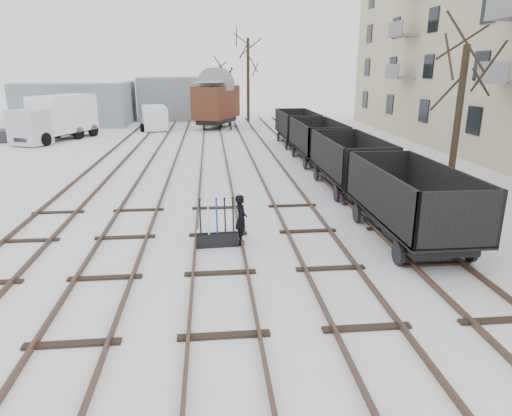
{
  "coord_description": "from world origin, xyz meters",
  "views": [
    {
      "loc": [
        -0.15,
        -11.16,
        5.24
      ],
      "look_at": [
        1.16,
        2.01,
        1.2
      ],
      "focal_mm": 32.0,
      "sensor_mm": 36.0,
      "label": 1
    }
  ],
  "objects_px": {
    "ground_frame": "(217,237)",
    "lorry": "(56,118)",
    "worker": "(241,220)",
    "box_van_wagon": "(216,101)",
    "panel_van": "(155,117)",
    "freight_wagon_a": "(409,213)"
  },
  "relations": [
    {
      "from": "worker",
      "to": "box_van_wagon",
      "type": "bearing_deg",
      "value": 0.01
    },
    {
      "from": "freight_wagon_a",
      "to": "lorry",
      "type": "distance_m",
      "value": 29.1
    },
    {
      "from": "lorry",
      "to": "panel_van",
      "type": "xyz_separation_m",
      "value": [
        6.61,
        6.03,
        -0.64
      ]
    },
    {
      "from": "freight_wagon_a",
      "to": "lorry",
      "type": "xyz_separation_m",
      "value": [
        -17.72,
        23.06,
        0.81
      ]
    },
    {
      "from": "ground_frame",
      "to": "worker",
      "type": "height_order",
      "value": "worker"
    },
    {
      "from": "ground_frame",
      "to": "box_van_wagon",
      "type": "relative_size",
      "value": 0.24
    },
    {
      "from": "lorry",
      "to": "box_van_wagon",
      "type": "bearing_deg",
      "value": 53.23
    },
    {
      "from": "worker",
      "to": "panel_van",
      "type": "distance_m",
      "value": 29.49
    },
    {
      "from": "lorry",
      "to": "panel_van",
      "type": "relative_size",
      "value": 1.55
    },
    {
      "from": "box_van_wagon",
      "to": "panel_van",
      "type": "bearing_deg",
      "value": -151.2
    },
    {
      "from": "freight_wagon_a",
      "to": "ground_frame",
      "type": "bearing_deg",
      "value": 179.18
    },
    {
      "from": "box_van_wagon",
      "to": "lorry",
      "type": "bearing_deg",
      "value": -128.54
    },
    {
      "from": "box_van_wagon",
      "to": "lorry",
      "type": "relative_size",
      "value": 0.8
    },
    {
      "from": "worker",
      "to": "freight_wagon_a",
      "type": "bearing_deg",
      "value": -92.49
    },
    {
      "from": "ground_frame",
      "to": "box_van_wagon",
      "type": "height_order",
      "value": "box_van_wagon"
    },
    {
      "from": "worker",
      "to": "box_van_wagon",
      "type": "relative_size",
      "value": 0.26
    },
    {
      "from": "box_van_wagon",
      "to": "ground_frame",
      "type": "bearing_deg",
      "value": -67.95
    },
    {
      "from": "worker",
      "to": "freight_wagon_a",
      "type": "height_order",
      "value": "freight_wagon_a"
    },
    {
      "from": "lorry",
      "to": "ground_frame",
      "type": "bearing_deg",
      "value": -38.25
    },
    {
      "from": "ground_frame",
      "to": "lorry",
      "type": "relative_size",
      "value": 0.19
    },
    {
      "from": "ground_frame",
      "to": "lorry",
      "type": "xyz_separation_m",
      "value": [
        -11.68,
        22.98,
        1.43
      ]
    },
    {
      "from": "ground_frame",
      "to": "panel_van",
      "type": "distance_m",
      "value": 29.46
    }
  ]
}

